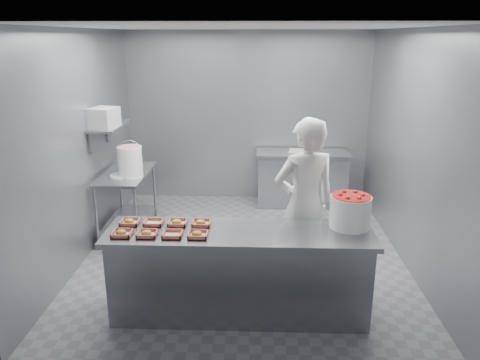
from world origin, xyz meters
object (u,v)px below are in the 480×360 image
at_px(tray_6, 177,222).
at_px(tray_7, 201,223).
at_px(appliance, 104,118).
at_px(strawberry_tub, 350,210).
at_px(prep_table, 127,194).
at_px(glaze_bucket, 130,161).
at_px(tray_5, 154,222).
at_px(service_counter, 240,273).
at_px(tray_3, 198,234).
at_px(tray_1, 147,233).
at_px(back_counter, 302,178).
at_px(tray_2, 173,234).
at_px(tray_4, 130,222).
at_px(tray_0, 122,233).
at_px(worker, 304,205).

xyz_separation_m(tray_6, tray_7, (0.24, 0.00, 0.00)).
bearing_deg(appliance, strawberry_tub, -15.66).
distance_m(prep_table, strawberry_tub, 3.31).
bearing_deg(glaze_bucket, tray_5, -68.06).
xyz_separation_m(prep_table, glaze_bucket, (0.12, -0.17, 0.52)).
xyz_separation_m(service_counter, tray_3, (-0.39, -0.14, 0.47)).
height_order(strawberry_tub, glaze_bucket, glaze_bucket).
height_order(service_counter, glaze_bucket, glaze_bucket).
relative_size(tray_1, strawberry_tub, 0.47).
xyz_separation_m(tray_5, strawberry_tub, (1.95, 0.01, 0.15)).
height_order(service_counter, strawberry_tub, strawberry_tub).
distance_m(tray_3, tray_5, 0.55).
xyz_separation_m(service_counter, tray_1, (-0.87, -0.14, 0.47)).
bearing_deg(strawberry_tub, tray_1, -171.49).
relative_size(back_counter, strawberry_tub, 3.77).
relative_size(prep_table, back_counter, 0.80).
bearing_deg(tray_6, tray_5, 180.00).
xyz_separation_m(tray_2, tray_4, (-0.48, 0.28, 0.00)).
distance_m(tray_3, glaze_bucket, 2.25).
distance_m(tray_3, appliance, 2.50).
bearing_deg(tray_7, tray_3, -90.00).
bearing_deg(tray_5, tray_0, -130.65).
xyz_separation_m(tray_6, worker, (1.31, 0.46, 0.03)).
distance_m(tray_3, worker, 1.30).
bearing_deg(service_counter, tray_7, 159.98).
height_order(tray_0, tray_3, same).
distance_m(service_counter, tray_5, 0.99).
bearing_deg(tray_0, prep_table, 104.52).
bearing_deg(tray_0, tray_3, 0.00).
xyz_separation_m(tray_0, strawberry_tub, (2.19, 0.29, 0.15)).
distance_m(back_counter, tray_1, 3.85).
xyz_separation_m(tray_3, tray_5, (-0.48, 0.28, -0.00)).
height_order(back_counter, worker, worker).
xyz_separation_m(service_counter, tray_4, (-1.11, 0.14, 0.47)).
distance_m(tray_0, tray_5, 0.37).
bearing_deg(prep_table, tray_0, -75.48).
relative_size(tray_4, tray_5, 1.00).
height_order(worker, appliance, worker).
distance_m(tray_3, tray_7, 0.28).
xyz_separation_m(service_counter, glaze_bucket, (-1.53, 1.78, 0.66)).
distance_m(tray_2, glaze_bucket, 2.14).
height_order(tray_3, worker, worker).
relative_size(prep_table, tray_2, 6.40).
bearing_deg(tray_4, tray_1, -49.71).
xyz_separation_m(tray_4, appliance, (-0.71, 1.61, 0.77)).
bearing_deg(tray_6, worker, 19.31).
bearing_deg(worker, tray_1, 6.94).
bearing_deg(back_counter, service_counter, -105.48).
height_order(tray_2, appliance, appliance).
bearing_deg(back_counter, worker, -94.75).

